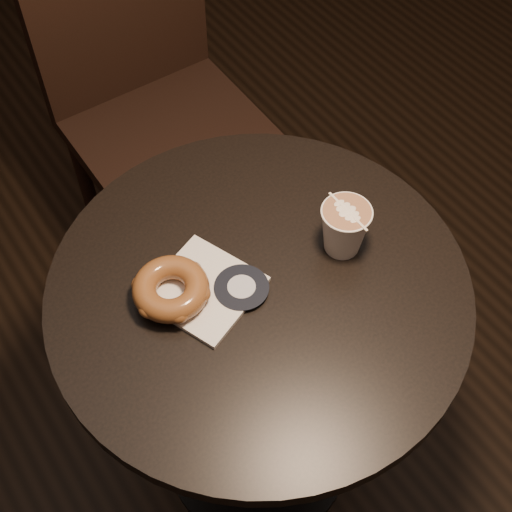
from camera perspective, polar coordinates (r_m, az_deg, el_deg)
name	(u,v)px	position (r m, az deg, el deg)	size (l,w,h in m)	color
cafe_table	(259,344)	(1.34, 0.21, -7.08)	(0.70, 0.70, 0.75)	black
chair	(145,74)	(1.75, -8.88, 14.22)	(0.44, 0.44, 1.10)	black
pastry_bag	(204,289)	(1.16, -4.19, -2.66)	(0.16, 0.16, 0.01)	silver
doughnut	(171,289)	(1.14, -6.83, -2.62)	(0.12, 0.12, 0.04)	brown
latte_cup	(344,229)	(1.18, 7.07, 2.14)	(0.08, 0.08, 0.09)	white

